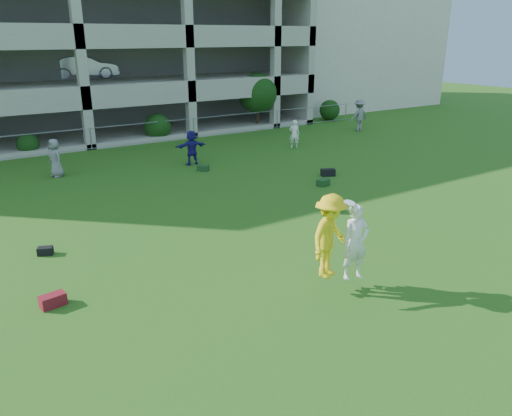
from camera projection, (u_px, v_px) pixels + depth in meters
ground at (327, 302)px, 11.37m from camera, size 100.00×100.00×0.00m
stucco_building at (321, 44)px, 43.74m from camera, size 16.00×14.00×10.00m
bystander_c at (55, 158)px, 21.22m from camera, size 0.73×0.92×1.64m
bystander_d at (192, 148)px, 23.22m from camera, size 1.52×0.58×1.61m
bystander_e at (294, 134)px, 26.67m from camera, size 0.66×0.62×1.51m
bystander_f at (359, 115)px, 31.43m from camera, size 1.30×0.78×1.96m
bag_red_a at (53, 300)px, 11.17m from camera, size 0.59×0.38×0.28m
bag_black_b at (45, 251)px, 13.81m from camera, size 0.46×0.38×0.22m
bag_green_c at (323, 182)px, 20.14m from camera, size 0.57×0.47×0.26m
crate_d at (333, 208)px, 17.14m from camera, size 0.40×0.40×0.30m
bag_black_e at (328, 172)px, 21.53m from camera, size 0.67×0.53×0.30m
bag_green_g at (203, 168)px, 22.35m from camera, size 0.57×0.56×0.25m
frisbee_contest at (336, 238)px, 11.45m from camera, size 1.80×1.17×2.18m
parking_garage at (43, 31)px, 31.35m from camera, size 30.00×14.00×12.00m
fence at (91, 139)px, 26.23m from camera, size 36.06×0.06×1.20m
shrub_row at (166, 113)px, 28.85m from camera, size 34.38×2.52×3.50m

